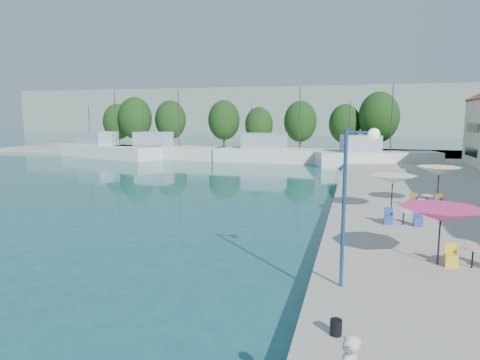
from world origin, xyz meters
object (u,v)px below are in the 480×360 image
(trawler_02, at_px, (166,151))
(bollard, at_px, (336,327))
(trawler_01, at_px, (107,150))
(umbrella_cream, at_px, (439,171))
(umbrella_white, at_px, (393,179))
(trawler_04, at_px, (375,158))
(umbrella_pink, at_px, (441,214))
(trawler_03, at_px, (281,154))
(street_lamp, at_px, (355,179))

(trawler_02, distance_m, bollard, 53.73)
(trawler_01, distance_m, umbrella_cream, 49.81)
(bollard, bearing_deg, umbrella_white, 81.14)
(trawler_04, relative_size, umbrella_cream, 5.75)
(umbrella_pink, distance_m, bollard, 7.23)
(trawler_02, relative_size, umbrella_cream, 6.49)
(trawler_02, height_order, umbrella_cream, trawler_02)
(trawler_04, distance_m, umbrella_white, 28.37)
(trawler_04, distance_m, umbrella_pink, 37.54)
(trawler_03, bearing_deg, trawler_04, -11.96)
(umbrella_cream, bearing_deg, trawler_01, 145.20)
(umbrella_cream, relative_size, bollard, 6.49)
(umbrella_white, xyz_separation_m, street_lamp, (-2.06, -12.12, 1.65))
(trawler_02, height_order, umbrella_white, trawler_02)
(umbrella_white, distance_m, umbrella_cream, 3.71)
(trawler_04, bearing_deg, trawler_03, 151.32)
(trawler_04, bearing_deg, umbrella_pink, -105.21)
(trawler_01, height_order, bollard, trawler_01)
(umbrella_pink, xyz_separation_m, street_lamp, (-3.02, -2.95, 1.59))
(trawler_02, relative_size, bollard, 42.08)
(trawler_03, xyz_separation_m, umbrella_cream, (14.54, -28.51, 1.66))
(trawler_01, distance_m, trawler_02, 9.35)
(umbrella_pink, distance_m, umbrella_white, 9.21)
(trawler_01, height_order, trawler_04, same)
(bollard, bearing_deg, trawler_02, 119.36)
(trawler_02, xyz_separation_m, trawler_04, (28.86, -3.15, 0.00))
(trawler_03, xyz_separation_m, umbrella_pink, (12.67, -40.07, 1.43))
(umbrella_pink, xyz_separation_m, umbrella_white, (-0.95, 9.16, -0.07))
(umbrella_cream, bearing_deg, trawler_02, 137.32)
(umbrella_cream, bearing_deg, street_lamp, -108.62)
(umbrella_white, height_order, street_lamp, street_lamp)
(umbrella_white, bearing_deg, trawler_02, 132.38)
(trawler_01, height_order, umbrella_cream, trawler_01)
(trawler_03, bearing_deg, umbrella_pink, -72.21)
(trawler_03, bearing_deg, trawler_02, 178.29)
(umbrella_pink, relative_size, umbrella_white, 1.10)
(trawler_03, distance_m, umbrella_cream, 32.05)
(street_lamp, bearing_deg, trawler_02, 119.86)
(trawler_02, xyz_separation_m, bollard, (26.34, -46.83, -0.27))
(umbrella_pink, height_order, bollard, umbrella_pink)
(trawler_04, bearing_deg, trawler_01, 159.85)
(trawler_03, distance_m, umbrella_pink, 42.05)
(trawler_02, xyz_separation_m, umbrella_pink, (29.68, -40.65, 1.43))
(trawler_03, height_order, bollard, trawler_03)
(umbrella_cream, bearing_deg, bollard, -106.39)
(trawler_01, height_order, umbrella_white, trawler_01)
(street_lamp, relative_size, bollard, 12.57)
(trawler_04, height_order, umbrella_cream, trawler_04)
(trawler_03, height_order, umbrella_white, trawler_03)
(umbrella_white, bearing_deg, umbrella_cream, 40.24)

